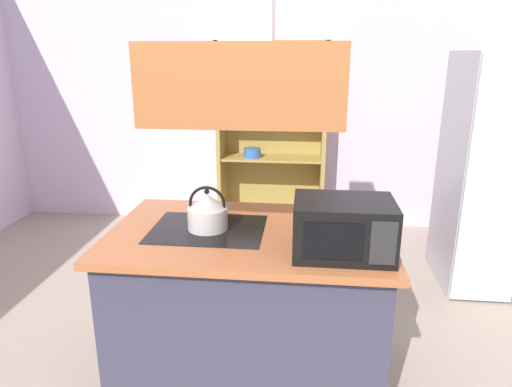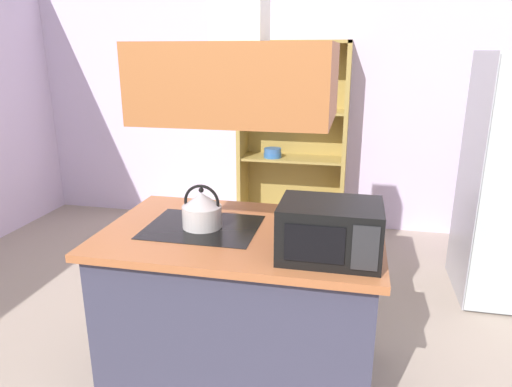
{
  "view_description": "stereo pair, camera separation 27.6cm",
  "coord_description": "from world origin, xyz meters",
  "px_view_note": "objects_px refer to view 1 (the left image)",
  "views": [
    {
      "loc": [
        0.24,
        -1.9,
        1.81
      ],
      "look_at": [
        -0.04,
        0.72,
        1.0
      ],
      "focal_mm": 32.56,
      "sensor_mm": 36.0,
      "label": 1
    },
    {
      "loc": [
        0.51,
        -1.86,
        1.81
      ],
      "look_at": [
        -0.04,
        0.72,
        1.0
      ],
      "focal_mm": 32.56,
      "sensor_mm": 36.0,
      "label": 2
    }
  ],
  "objects_px": {
    "refrigerator": "(510,174)",
    "microwave": "(343,227)",
    "dish_cabinet": "(272,149)",
    "cutting_board": "(342,223)",
    "kettle": "(207,211)"
  },
  "relations": [
    {
      "from": "dish_cabinet",
      "to": "kettle",
      "type": "height_order",
      "value": "dish_cabinet"
    },
    {
      "from": "cutting_board",
      "to": "microwave",
      "type": "xyz_separation_m",
      "value": [
        -0.03,
        -0.38,
        0.12
      ]
    },
    {
      "from": "refrigerator",
      "to": "kettle",
      "type": "xyz_separation_m",
      "value": [
        -2.07,
        -1.35,
        0.09
      ]
    },
    {
      "from": "kettle",
      "to": "refrigerator",
      "type": "bearing_deg",
      "value": 33.13
    },
    {
      "from": "microwave",
      "to": "refrigerator",
      "type": "bearing_deg",
      "value": 49.03
    },
    {
      "from": "dish_cabinet",
      "to": "cutting_board",
      "type": "xyz_separation_m",
      "value": [
        0.56,
        -2.26,
        0.06
      ]
    },
    {
      "from": "kettle",
      "to": "microwave",
      "type": "bearing_deg",
      "value": -18.71
    },
    {
      "from": "refrigerator",
      "to": "cutting_board",
      "type": "distance_m",
      "value": 1.81
    },
    {
      "from": "refrigerator",
      "to": "kettle",
      "type": "distance_m",
      "value": 2.47
    },
    {
      "from": "kettle",
      "to": "cutting_board",
      "type": "xyz_separation_m",
      "value": [
        0.72,
        0.15,
        -0.09
      ]
    },
    {
      "from": "dish_cabinet",
      "to": "cutting_board",
      "type": "height_order",
      "value": "dish_cabinet"
    },
    {
      "from": "cutting_board",
      "to": "microwave",
      "type": "distance_m",
      "value": 0.4
    },
    {
      "from": "kettle",
      "to": "dish_cabinet",
      "type": "bearing_deg",
      "value": 86.21
    },
    {
      "from": "cutting_board",
      "to": "dish_cabinet",
      "type": "bearing_deg",
      "value": 103.87
    },
    {
      "from": "refrigerator",
      "to": "microwave",
      "type": "distance_m",
      "value": 2.1
    }
  ]
}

